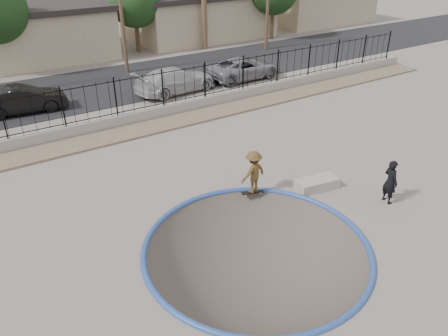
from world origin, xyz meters
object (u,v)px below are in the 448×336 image
at_px(skater, 253,174).
at_px(concrete_ledge, 317,184).
at_px(skateboard, 253,192).
at_px(videographer, 390,182).
at_px(car_d, 244,68).
at_px(car_c, 176,80).
at_px(car_b, 23,100).

height_order(skater, concrete_ledge, skater).
xyz_separation_m(skateboard, videographer, (3.69, -3.05, 0.76)).
height_order(concrete_ledge, car_d, car_d).
bearing_deg(concrete_ledge, skateboard, 155.36).
distance_m(skater, skateboard, 0.75).
distance_m(videographer, car_c, 14.86).
distance_m(skateboard, car_d, 14.28).
height_order(car_b, car_c, car_c).
bearing_deg(car_c, videographer, 177.14).
distance_m(car_c, car_d, 4.99).
distance_m(skater, car_c, 12.18).
xyz_separation_m(skater, concrete_ledge, (2.22, -1.02, -0.61)).
bearing_deg(concrete_ledge, car_c, 86.36).
relative_size(videographer, car_c, 0.33).
bearing_deg(car_b, videographer, -145.58).
bearing_deg(videographer, car_c, 11.44).
bearing_deg(skateboard, car_d, 75.07).
relative_size(skateboard, car_c, 0.17).
bearing_deg(skater, concrete_ledge, 148.18).
distance_m(skater, car_b, 14.18).
xyz_separation_m(skateboard, car_d, (8.02, 11.80, 0.66)).
xyz_separation_m(videographer, car_d, (4.33, 14.85, -0.10)).
bearing_deg(car_d, skateboard, 145.75).
bearing_deg(skateboard, car_c, 94.85).
height_order(skater, videographer, videographer).
xyz_separation_m(concrete_ledge, car_b, (-7.46, 14.20, 0.55)).
relative_size(concrete_ledge, car_c, 0.32).
xyz_separation_m(videographer, car_c, (-0.66, 14.85, -0.06)).
xyz_separation_m(skateboard, car_c, (3.04, 11.80, 0.70)).
bearing_deg(car_c, skater, 160.17).
bearing_deg(videographer, concrete_ledge, 44.92).
xyz_separation_m(concrete_ledge, car_d, (5.80, 12.82, 0.52)).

